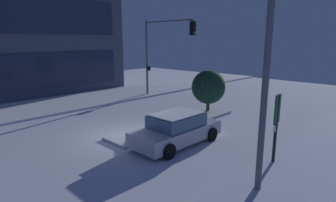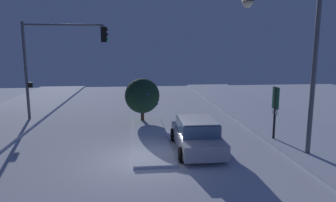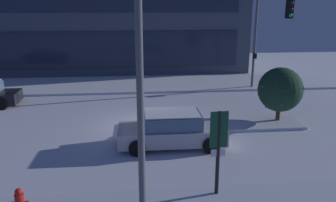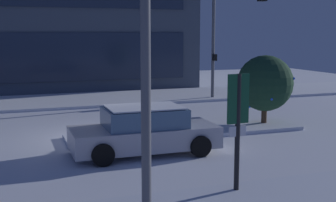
% 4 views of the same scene
% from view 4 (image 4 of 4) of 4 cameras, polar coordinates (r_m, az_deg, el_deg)
% --- Properties ---
extents(ground, '(52.00, 52.00, 0.00)m').
position_cam_4_polar(ground, '(16.49, -9.25, -4.62)').
color(ground, silver).
extents(curb_strip_far, '(52.00, 5.20, 0.14)m').
position_cam_4_polar(curb_strip_far, '(25.30, -12.97, 0.02)').
color(curb_strip_far, silver).
rests_on(curb_strip_far, ground).
extents(median_strip, '(9.00, 1.80, 0.14)m').
position_cam_4_polar(median_strip, '(16.90, 2.50, -3.96)').
color(median_strip, silver).
rests_on(median_strip, ground).
extents(car_near, '(4.65, 2.13, 1.49)m').
position_cam_4_polar(car_near, '(14.07, -3.01, -3.83)').
color(car_near, '#B7B7C1').
rests_on(car_near, ground).
extents(traffic_light_corner_far_right, '(0.32, 5.44, 6.46)m').
position_cam_4_polar(traffic_light_corner_far_right, '(23.70, 7.93, 10.27)').
color(traffic_light_corner_far_right, '#565960').
rests_on(traffic_light_corner_far_right, ground).
extents(parking_info_sign, '(0.55, 0.12, 2.83)m').
position_cam_4_polar(parking_info_sign, '(10.33, 8.83, -2.28)').
color(parking_info_sign, black).
rests_on(parking_info_sign, ground).
extents(decorated_tree_median, '(2.25, 2.25, 2.88)m').
position_cam_4_polar(decorated_tree_median, '(18.47, 12.19, 2.21)').
color(decorated_tree_median, '#473323').
rests_on(decorated_tree_median, ground).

